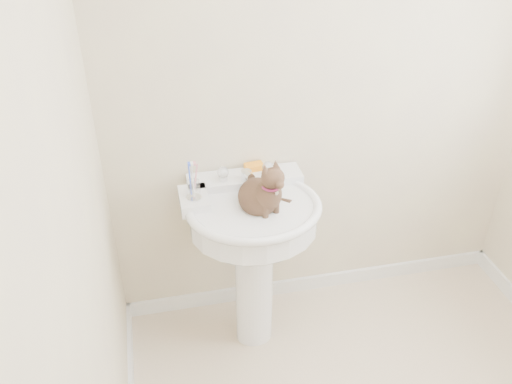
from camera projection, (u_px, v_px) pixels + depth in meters
wall_back at (329, 91)px, 2.58m from camera, size 2.20×0.00×2.50m
wall_left at (78, 275)px, 1.48m from camera, size 0.00×2.20×2.50m
baseboard_back at (315, 282)px, 3.23m from camera, size 2.20×0.02×0.09m
pedestal_sink at (253, 231)px, 2.56m from camera, size 0.65×0.63×0.89m
faucet at (247, 172)px, 2.57m from camera, size 0.28×0.12×0.14m
soap_bar at (254, 167)px, 2.67m from camera, size 0.10×0.07×0.03m
toothbrush_cup at (193, 189)px, 2.43m from camera, size 0.07×0.07×0.19m
cat at (261, 195)px, 2.43m from camera, size 0.20×0.26×0.37m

